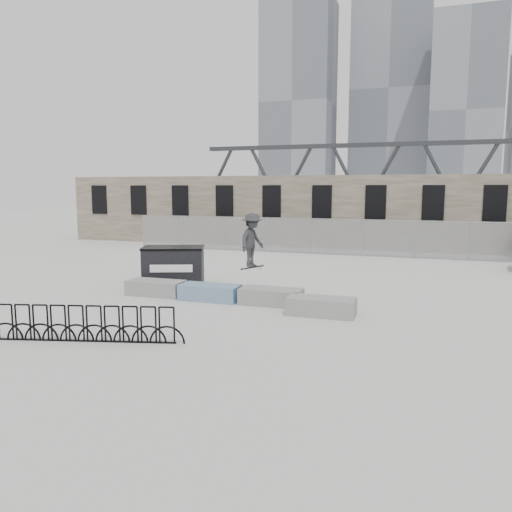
{
  "coord_description": "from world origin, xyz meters",
  "views": [
    {
      "loc": [
        5.94,
        -15.24,
        3.74
      ],
      "look_at": [
        0.25,
        1.65,
        1.3
      ],
      "focal_mm": 35.0,
      "sensor_mm": 36.0,
      "label": 1
    }
  ],
  "objects_px": {
    "skateboarder": "(252,240)",
    "planter_offset": "(321,306)",
    "planter_far_left": "(156,287)",
    "planter_center_right": "(271,296)",
    "planter_center_left": "(210,292)",
    "dumpster": "(174,266)",
    "bike_rack": "(85,324)"
  },
  "relations": [
    {
      "from": "planter_offset",
      "to": "planter_far_left",
      "type": "bearing_deg",
      "value": 171.7
    },
    {
      "from": "planter_center_right",
      "to": "bike_rack",
      "type": "xyz_separation_m",
      "value": [
        -3.16,
        -5.22,
        0.16
      ]
    },
    {
      "from": "planter_center_left",
      "to": "bike_rack",
      "type": "height_order",
      "value": "bike_rack"
    },
    {
      "from": "bike_rack",
      "to": "skateboarder",
      "type": "height_order",
      "value": "skateboarder"
    },
    {
      "from": "planter_far_left",
      "to": "planter_center_right",
      "type": "xyz_separation_m",
      "value": [
        4.24,
        -0.06,
        0.0
      ]
    },
    {
      "from": "planter_center_left",
      "to": "dumpster",
      "type": "height_order",
      "value": "dumpster"
    },
    {
      "from": "planter_center_left",
      "to": "bike_rack",
      "type": "distance_m",
      "value": 5.27
    },
    {
      "from": "planter_far_left",
      "to": "planter_center_right",
      "type": "height_order",
      "value": "same"
    },
    {
      "from": "planter_far_left",
      "to": "planter_center_left",
      "type": "distance_m",
      "value": 2.12
    },
    {
      "from": "planter_offset",
      "to": "dumpster",
      "type": "relative_size",
      "value": 0.76
    },
    {
      "from": "planter_center_left",
      "to": "planter_offset",
      "type": "distance_m",
      "value": 4.0
    },
    {
      "from": "planter_offset",
      "to": "bike_rack",
      "type": "relative_size",
      "value": 0.42
    },
    {
      "from": "planter_far_left",
      "to": "planter_center_left",
      "type": "relative_size",
      "value": 1.0
    },
    {
      "from": "planter_offset",
      "to": "skateboarder",
      "type": "bearing_deg",
      "value": 149.28
    },
    {
      "from": "dumpster",
      "to": "bike_rack",
      "type": "relative_size",
      "value": 0.55
    },
    {
      "from": "bike_rack",
      "to": "skateboarder",
      "type": "relative_size",
      "value": 2.47
    },
    {
      "from": "planter_far_left",
      "to": "planter_offset",
      "type": "height_order",
      "value": "same"
    },
    {
      "from": "planter_offset",
      "to": "planter_center_left",
      "type": "bearing_deg",
      "value": 168.88
    },
    {
      "from": "planter_far_left",
      "to": "skateboarder",
      "type": "distance_m",
      "value": 3.81
    },
    {
      "from": "planter_center_right",
      "to": "planter_far_left",
      "type": "bearing_deg",
      "value": 179.14
    },
    {
      "from": "dumpster",
      "to": "planter_center_left",
      "type": "bearing_deg",
      "value": -58.94
    },
    {
      "from": "planter_center_left",
      "to": "skateboarder",
      "type": "relative_size",
      "value": 1.03
    },
    {
      "from": "planter_offset",
      "to": "skateboarder",
      "type": "height_order",
      "value": "skateboarder"
    },
    {
      "from": "skateboarder",
      "to": "planter_offset",
      "type": "bearing_deg",
      "value": -106.45
    },
    {
      "from": "planter_far_left",
      "to": "dumpster",
      "type": "height_order",
      "value": "dumpster"
    },
    {
      "from": "planter_center_left",
      "to": "dumpster",
      "type": "xyz_separation_m",
      "value": [
        -2.33,
        1.84,
        0.48
      ]
    },
    {
      "from": "planter_offset",
      "to": "dumpster",
      "type": "xyz_separation_m",
      "value": [
        -6.26,
        2.61,
        0.48
      ]
    },
    {
      "from": "planter_far_left",
      "to": "dumpster",
      "type": "bearing_deg",
      "value": 96.97
    },
    {
      "from": "planter_center_right",
      "to": "bike_rack",
      "type": "height_order",
      "value": "bike_rack"
    },
    {
      "from": "planter_center_left",
      "to": "planter_center_right",
      "type": "height_order",
      "value": "same"
    },
    {
      "from": "planter_center_right",
      "to": "dumpster",
      "type": "height_order",
      "value": "dumpster"
    },
    {
      "from": "planter_center_right",
      "to": "skateboarder",
      "type": "height_order",
      "value": "skateboarder"
    }
  ]
}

